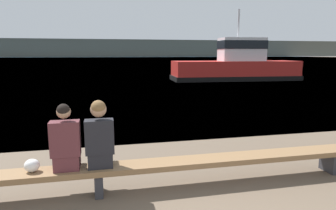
{
  "coord_description": "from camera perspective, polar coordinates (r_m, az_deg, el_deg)",
  "views": [
    {
      "loc": [
        -1.1,
        -1.48,
        2.08
      ],
      "look_at": [
        0.54,
        5.82,
        0.77
      ],
      "focal_mm": 32.0,
      "sensor_mm": 36.0,
      "label": 1
    }
  ],
  "objects": [
    {
      "name": "water_surface",
      "position": [
        126.67,
        -12.3,
        8.71
      ],
      "size": [
        240.0,
        240.0,
        0.0
      ],
      "primitive_type": "plane",
      "color": "#386084",
      "rests_on": "ground"
    },
    {
      "name": "far_shoreline",
      "position": [
        183.52,
        -12.52,
        10.54
      ],
      "size": [
        600.0,
        12.0,
        9.95
      ],
      "primitive_type": "cube",
      "color": "#4C4C42",
      "rests_on": "ground"
    },
    {
      "name": "bench_main",
      "position": [
        4.63,
        -13.11,
        -12.22
      ],
      "size": [
        8.55,
        0.42,
        0.42
      ],
      "color": "brown",
      "rests_on": "ground"
    },
    {
      "name": "person_left",
      "position": [
        4.52,
        -18.9,
        -6.78
      ],
      "size": [
        0.41,
        0.42,
        0.96
      ],
      "color": "#56282D",
      "rests_on": "bench_main"
    },
    {
      "name": "person_right",
      "position": [
        4.47,
        -12.9,
        -6.11
      ],
      "size": [
        0.41,
        0.43,
        1.0
      ],
      "color": "black",
      "rests_on": "bench_main"
    },
    {
      "name": "shopping_bag",
      "position": [
        4.69,
        -24.49,
        -10.45
      ],
      "size": [
        0.21,
        0.18,
        0.19
      ],
      "color": "white",
      "rests_on": "bench_main"
    },
    {
      "name": "tugboat_red",
      "position": [
        24.07,
        12.9,
        7.11
      ],
      "size": [
        9.99,
        3.49,
        5.35
      ],
      "rotation": [
        0.0,
        0.0,
        1.52
      ],
      "color": "red",
      "rests_on": "water_surface"
    }
  ]
}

